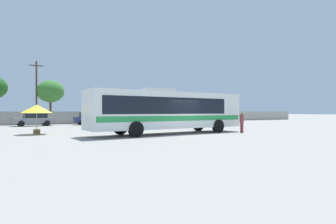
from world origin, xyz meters
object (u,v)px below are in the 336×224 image
Objects in this scene: utility_pole_near at (36,91)px; parked_car_third_dark_blue at (91,118)px; vendor_umbrella_near_gate_yellow at (37,109)px; attendant_by_bus_door at (242,121)px; roadside_tree_midleft at (50,92)px; parked_car_second_grey at (34,119)px; coach_bus_white_green at (167,110)px; parked_car_rightmost_dark_blue at (137,118)px.

parked_car_third_dark_blue is at bearing -48.71° from utility_pole_near.
parked_car_third_dark_blue is at bearing 61.27° from vendor_umbrella_near_gate_yellow.
vendor_umbrella_near_gate_yellow is at bearing -94.34° from utility_pole_near.
roadside_tree_midleft is (-11.07, 26.74, 3.64)m from attendant_by_bus_door.
utility_pole_near is at bearing 83.37° from parked_car_second_grey.
parked_car_third_dark_blue is 9.67m from utility_pole_near.
roadside_tree_midleft is (1.85, 0.35, 0.03)m from utility_pole_near.
coach_bus_white_green is 2.07× the size of roadside_tree_midleft.
attendant_by_bus_door is 0.26× the size of roadside_tree_midleft.
roadside_tree_midleft reaches higher than vendor_umbrella_near_gate_yellow.
coach_bus_white_green is 9.67m from vendor_umbrella_near_gate_yellow.
parked_car_third_dark_blue is (6.71, 0.30, 0.04)m from parked_car_second_grey.
parked_car_second_grey is (0.72, 13.26, -1.07)m from vendor_umbrella_near_gate_yellow.
roadside_tree_midleft is at bearing 80.66° from vendor_umbrella_near_gate_yellow.
utility_pole_near is 1.89m from roadside_tree_midleft.
parked_car_third_dark_blue is (-7.03, 19.68, -0.08)m from attendant_by_bus_door.
utility_pole_near is at bearing 116.09° from attendant_by_bus_door.
vendor_umbrella_near_gate_yellow is at bearing -99.34° from roadside_tree_midleft.
vendor_umbrella_near_gate_yellow is 0.50× the size of parked_car_second_grey.
roadside_tree_midleft reaches higher than parked_car_third_dark_blue.
vendor_umbrella_near_gate_yellow is 18.62m from parked_car_rightmost_dark_blue.
attendant_by_bus_door reaches higher than parked_car_rightmost_dark_blue.
vendor_umbrella_near_gate_yellow reaches higher than parked_car_rightmost_dark_blue.
parked_car_third_dark_blue is at bearing 93.83° from coach_bus_white_green.
parked_car_second_grey is at bearing -96.63° from utility_pole_near.
vendor_umbrella_near_gate_yellow is at bearing -136.16° from parked_car_rightmost_dark_blue.
coach_bus_white_green is 25.77m from utility_pole_near.
utility_pole_near is at bearing -169.20° from roadside_tree_midleft.
attendant_by_bus_door is 29.17m from roadside_tree_midleft.
utility_pole_near is at bearing 106.07° from coach_bus_white_green.
roadside_tree_midleft is (-10.02, 7.75, 3.75)m from parked_car_rightmost_dark_blue.
parked_car_rightmost_dark_blue is (13.41, 12.88, -1.05)m from vendor_umbrella_near_gate_yellow.
parked_car_rightmost_dark_blue is at bearing 43.84° from vendor_umbrella_near_gate_yellow.
attendant_by_bus_door is 0.36× the size of parked_car_rightmost_dark_blue.
attendant_by_bus_door is at bearing -16.80° from coach_bus_white_green.
roadside_tree_midleft reaches higher than coach_bus_white_green.
coach_bus_white_green reaches higher than parked_car_rightmost_dark_blue.
parked_car_rightmost_dark_blue is (5.98, -0.68, -0.03)m from parked_car_third_dark_blue.
vendor_umbrella_near_gate_yellow is 0.36× the size of roadside_tree_midleft.
attendant_by_bus_door is at bearing -54.67° from parked_car_second_grey.
attendant_by_bus_door is at bearing -70.35° from parked_car_third_dark_blue.
parked_car_rightmost_dark_blue is at bearing 93.16° from attendant_by_bus_door.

